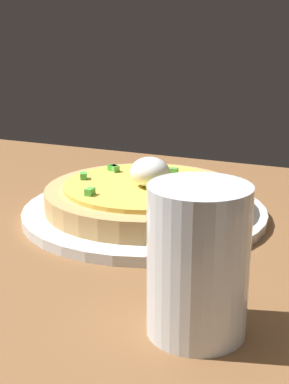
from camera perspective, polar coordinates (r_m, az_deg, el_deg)
dining_table at (r=63.81cm, az=-1.94°, el=-4.94°), size 93.54×72.96×2.10cm
plate at (r=67.83cm, az=-0.00°, el=-2.08°), size 29.81×29.81×1.17cm
pizza at (r=67.10cm, az=0.02°, el=-0.32°), size 24.25×24.25×6.56cm
cup_far at (r=41.85cm, az=5.53°, el=-7.69°), size 7.72×7.72×11.78cm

